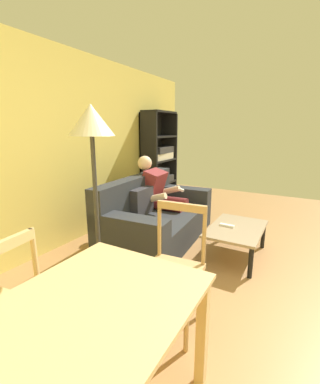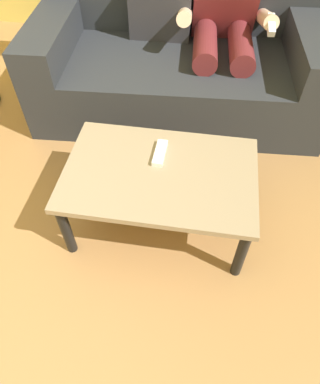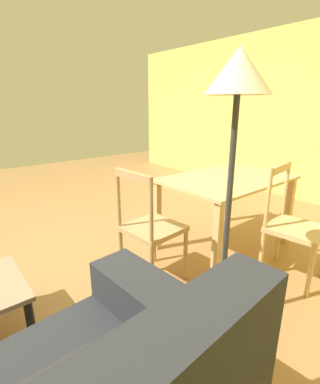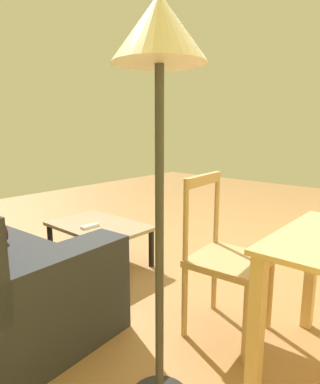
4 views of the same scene
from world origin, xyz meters
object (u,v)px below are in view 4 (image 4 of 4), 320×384
object	(u,v)px
dining_chair_facing_couch	(225,258)
floor_lamp	(159,72)
tv_remote	(90,226)
coffee_table	(99,229)

from	to	relation	value
dining_chair_facing_couch	floor_lamp	world-z (taller)	floor_lamp
floor_lamp	tv_remote	bearing A→B (deg)	-26.43
dining_chair_facing_couch	floor_lamp	distance (m)	1.18
coffee_table	tv_remote	distance (m)	0.13
coffee_table	floor_lamp	distance (m)	2.02
tv_remote	dining_chair_facing_couch	distance (m)	1.37
dining_chair_facing_couch	tv_remote	bearing A→B (deg)	-1.73
tv_remote	floor_lamp	bearing A→B (deg)	-25.09
tv_remote	floor_lamp	size ratio (longest dim) A/B	0.10
coffee_table	floor_lamp	bearing A→B (deg)	150.44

